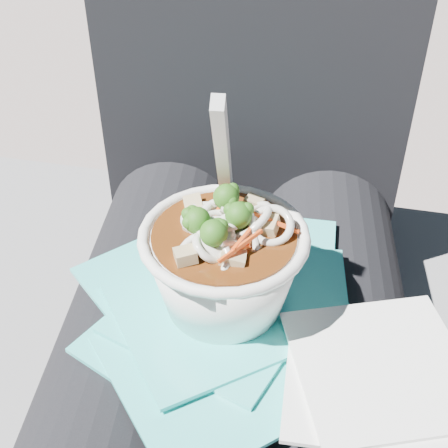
# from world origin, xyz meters

# --- Properties ---
(stone_ledge) EXTENTS (1.05, 0.62, 0.45)m
(stone_ledge) POSITION_xyz_m (0.00, 0.15, 0.22)
(stone_ledge) COLOR slate
(stone_ledge) RESTS_ON ground
(lap) EXTENTS (0.34, 0.48, 0.15)m
(lap) POSITION_xyz_m (0.00, 0.00, 0.53)
(lap) COLOR black
(lap) RESTS_ON stone_ledge
(person_body) EXTENTS (0.34, 0.94, 1.00)m
(person_body) POSITION_xyz_m (0.00, 0.09, 0.55)
(person_body) COLOR black
(person_body) RESTS_ON ground
(plastic_bag) EXTENTS (0.26, 0.31, 0.01)m
(plastic_bag) POSITION_xyz_m (-0.01, -0.01, 0.61)
(plastic_bag) COLOR #30C9C4
(plastic_bag) RESTS_ON lap
(napkins) EXTENTS (0.16, 0.16, 0.01)m
(napkins) POSITION_xyz_m (0.11, -0.07, 0.62)
(napkins) COLOR white
(napkins) RESTS_ON plastic_bag
(udon_bowl) EXTENTS (0.14, 0.14, 0.19)m
(udon_bowl) POSITION_xyz_m (-0.01, -0.00, 0.66)
(udon_bowl) COLOR white
(udon_bowl) RESTS_ON plastic_bag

